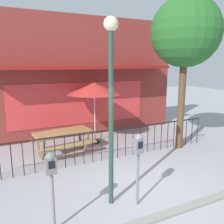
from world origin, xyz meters
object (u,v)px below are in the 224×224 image
Objects in this scene: picnic_table_left at (63,136)px; parking_meter_far at (138,151)px; street_tree at (186,33)px; parking_meter_near at (51,171)px; patio_umbrella at (94,89)px; street_lamp at (111,87)px.

picnic_table_left is 1.27× the size of parking_meter_far.
parking_meter_near is at bearing -154.47° from street_tree.
parking_meter_far is (0.72, -3.50, 0.59)m from picnic_table_left.
street_tree reaches higher than picnic_table_left.
street_lamp is at bearing -106.42° from patio_umbrella.
parking_meter_near is 0.29× the size of street_tree.
street_lamp reaches higher than picnic_table_left.
parking_meter_near is at bearing -178.77° from parking_meter_far.
street_lamp is at bearing 14.23° from parking_meter_near.
picnic_table_left is 2.06m from patio_umbrella.
picnic_table_left is at bearing 162.78° from street_tree.
street_tree reaches higher than parking_meter_near.
parking_meter_near is at bearing -120.25° from patio_umbrella.
street_lamp is (-3.63, -2.02, -1.42)m from street_tree.
street_tree is at bearing 29.10° from street_lamp.
street_lamp is at bearing -85.76° from picnic_table_left.
street_lamp is (-1.12, -3.78, 0.44)m from patio_umbrella.
patio_umbrella is 4.84m from parking_meter_near.
street_tree is (4.91, 2.34, 2.77)m from parking_meter_near.
street_lamp is at bearing 149.06° from parking_meter_far.
street_lamp is (0.24, -3.22, 1.88)m from picnic_table_left.
patio_umbrella is 4.21m from parking_meter_far.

